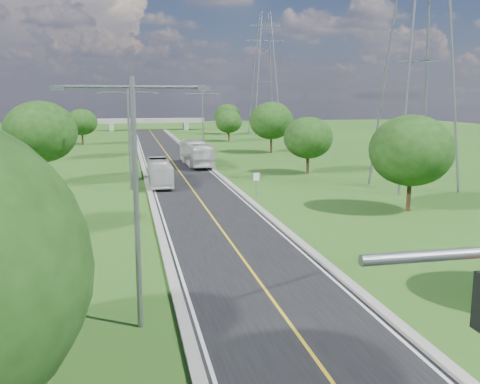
% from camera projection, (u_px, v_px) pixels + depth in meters
% --- Properties ---
extents(ground, '(260.00, 260.00, 0.00)m').
position_uv_depth(ground, '(177.00, 168.00, 69.18)').
color(ground, '#284C15').
rests_on(ground, ground).
extents(road, '(8.00, 150.00, 0.06)m').
position_uv_depth(road, '(173.00, 163.00, 74.95)').
color(road, black).
rests_on(road, ground).
extents(curb_left, '(0.50, 150.00, 0.22)m').
position_uv_depth(curb_left, '(142.00, 163.00, 74.06)').
color(curb_left, gray).
rests_on(curb_left, ground).
extents(curb_right, '(0.50, 150.00, 0.22)m').
position_uv_depth(curb_right, '(203.00, 161.00, 75.81)').
color(curb_right, gray).
rests_on(curb_right, ground).
extents(speed_limit_sign, '(0.55, 0.09, 2.40)m').
position_uv_depth(speed_limit_sign, '(256.00, 181.00, 48.77)').
color(speed_limit_sign, slate).
rests_on(speed_limit_sign, ground).
extents(overpass, '(30.00, 3.00, 3.20)m').
position_uv_depth(overpass, '(149.00, 121.00, 145.76)').
color(overpass, gray).
rests_on(overpass, ground).
extents(streetlight_near_left, '(5.90, 0.25, 10.00)m').
position_uv_depth(streetlight_near_left, '(136.00, 183.00, 20.69)').
color(streetlight_near_left, slate).
rests_on(streetlight_near_left, ground).
extents(streetlight_mid_left, '(5.90, 0.25, 10.00)m').
position_uv_depth(streetlight_mid_left, '(129.00, 130.00, 52.46)').
color(streetlight_mid_left, slate).
rests_on(streetlight_mid_left, ground).
extents(streetlight_far_right, '(5.90, 0.25, 10.00)m').
position_uv_depth(streetlight_far_right, '(203.00, 117.00, 86.68)').
color(streetlight_far_right, slate).
rests_on(streetlight_far_right, ground).
extents(power_tower_near, '(9.00, 6.40, 28.00)m').
position_uv_depth(power_tower_near, '(420.00, 46.00, 51.95)').
color(power_tower_near, slate).
rests_on(power_tower_near, ground).
extents(power_tower_far, '(9.00, 6.40, 28.00)m').
position_uv_depth(power_tower_far, '(265.00, 75.00, 124.97)').
color(power_tower_far, slate).
rests_on(power_tower_far, ground).
extents(tree_lc, '(7.56, 7.56, 8.79)m').
position_uv_depth(tree_lc, '(40.00, 132.00, 55.49)').
color(tree_lc, black).
rests_on(tree_lc, ground).
extents(tree_ld, '(6.72, 6.72, 7.82)m').
position_uv_depth(tree_ld, '(51.00, 126.00, 78.29)').
color(tree_ld, black).
rests_on(tree_ld, ground).
extents(tree_le, '(5.88, 5.88, 6.84)m').
position_uv_depth(tree_le, '(82.00, 122.00, 102.01)').
color(tree_le, black).
rests_on(tree_le, ground).
extents(tree_rb, '(6.72, 6.72, 7.82)m').
position_uv_depth(tree_rb, '(411.00, 151.00, 42.70)').
color(tree_rb, black).
rests_on(tree_rb, ground).
extents(tree_rc, '(5.88, 5.88, 6.84)m').
position_uv_depth(tree_rc, '(308.00, 138.00, 63.79)').
color(tree_rc, black).
rests_on(tree_rc, ground).
extents(tree_rd, '(7.14, 7.14, 8.30)m').
position_uv_depth(tree_rd, '(271.00, 121.00, 87.13)').
color(tree_rd, black).
rests_on(tree_rd, ground).
extents(tree_re, '(5.46, 5.46, 6.35)m').
position_uv_depth(tree_re, '(229.00, 122.00, 109.94)').
color(tree_re, black).
rests_on(tree_re, ground).
extents(tree_rf, '(6.30, 6.30, 7.33)m').
position_uv_depth(tree_rf, '(227.00, 115.00, 129.80)').
color(tree_rf, black).
rests_on(tree_rf, ground).
extents(bus_outbound, '(3.26, 11.71, 3.23)m').
position_uv_depth(bus_outbound, '(196.00, 154.00, 71.25)').
color(bus_outbound, silver).
rests_on(bus_outbound, road).
extents(bus_inbound, '(2.26, 9.50, 2.64)m').
position_uv_depth(bus_inbound, '(160.00, 172.00, 55.98)').
color(bus_inbound, silver).
rests_on(bus_inbound, road).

